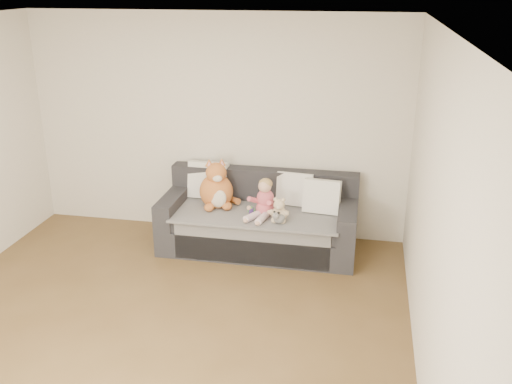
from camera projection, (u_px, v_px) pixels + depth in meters
room_shell at (152, 186)px, 4.78m from camera, size 5.00×5.00×5.00m
sofa at (259, 222)px, 6.52m from camera, size 2.20×0.94×0.85m
cushion_left at (208, 180)px, 6.75m from camera, size 0.48×0.22×0.45m
cushion_right_back at (295, 189)px, 6.54m from camera, size 0.43×0.23×0.39m
cushion_right_front at (322, 196)px, 6.32m from camera, size 0.42×0.23×0.38m
toddler at (264, 201)px, 6.22m from camera, size 0.30×0.44×0.43m
plush_cat at (217, 189)px, 6.47m from camera, size 0.47×0.47×0.59m
teddy_bear at (279, 212)px, 6.10m from camera, size 0.22×0.16×0.28m
plush_cow at (279, 218)px, 6.07m from camera, size 0.13×0.19×0.16m
sippy_cup at (251, 210)px, 6.30m from camera, size 0.09×0.07×0.10m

